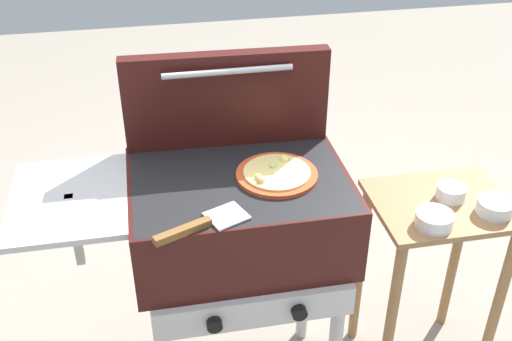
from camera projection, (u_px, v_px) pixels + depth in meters
grill at (235, 219)px, 1.86m from camera, size 0.96×0.53×0.90m
grill_lid_open at (227, 99)px, 1.89m from camera, size 0.63×0.09×0.30m
pizza_cheese at (277, 174)px, 1.80m from camera, size 0.24×0.24×0.04m
spatula at (201, 225)px, 1.59m from camera, size 0.26×0.15×0.02m
prep_table at (432, 251)px, 2.10m from camera, size 0.44×0.36×0.73m
topping_bowl_near at (495, 207)px, 1.93m from camera, size 0.11×0.11×0.04m
topping_bowl_far at (451, 193)px, 2.00m from camera, size 0.09×0.09×0.04m
topping_bowl_middle at (434, 220)px, 1.88m from camera, size 0.12×0.12×0.04m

